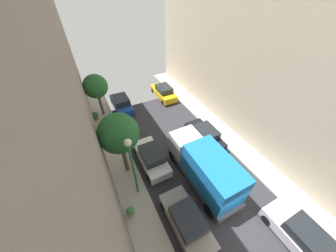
{
  "coord_description": "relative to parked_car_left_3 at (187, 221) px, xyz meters",
  "views": [
    {
      "loc": [
        -5.64,
        -1.59,
        12.08
      ],
      "look_at": [
        0.37,
        10.18,
        0.5
      ],
      "focal_mm": 18.89,
      "sensor_mm": 36.0,
      "label": 1
    }
  ],
  "objects": [
    {
      "name": "parked_car_left_5",
      "position": [
        0.0,
        14.19,
        0.0
      ],
      "size": [
        1.78,
        4.2,
        1.57
      ],
      "color": "#194799",
      "rests_on": "ground"
    },
    {
      "name": "potted_plant_5",
      "position": [
        -2.84,
        2.14,
        -0.11
      ],
      "size": [
        0.51,
        0.51,
        0.85
      ],
      "color": "#B2A899",
      "rests_on": "sidewalk_left"
    },
    {
      "name": "parked_car_right_1",
      "position": [
        5.4,
        -3.69,
        0.0
      ],
      "size": [
        1.78,
        4.2,
        1.57
      ],
      "color": "silver",
      "rests_on": "ground"
    },
    {
      "name": "parked_car_right_2",
      "position": [
        5.4,
        5.59,
        0.0
      ],
      "size": [
        1.78,
        4.2,
        1.57
      ],
      "color": "black",
      "rests_on": "ground"
    },
    {
      "name": "lamp_post",
      "position": [
        -1.9,
        3.51,
        2.92
      ],
      "size": [
        0.44,
        0.44,
        5.27
      ],
      "color": "#26723F",
      "rests_on": "sidewalk_left"
    },
    {
      "name": "sidewalk_right",
      "position": [
        7.7,
        -1.67,
        -0.64
      ],
      "size": [
        2.0,
        44.0,
        0.15
      ],
      "primitive_type": "cube",
      "color": "#B7B2A8",
      "rests_on": "ground"
    },
    {
      "name": "delivery_truck",
      "position": [
        2.7,
        2.15,
        1.07
      ],
      "size": [
        2.26,
        6.6,
        3.38
      ],
      "color": "#4C4C51",
      "rests_on": "ground"
    },
    {
      "name": "ground",
      "position": [
        2.7,
        -1.67,
        -0.72
      ],
      "size": [
        32.0,
        32.0,
        0.0
      ],
      "primitive_type": "plane",
      "color": "#2D2D33"
    },
    {
      "name": "parked_car_right_3",
      "position": [
        5.4,
        14.27,
        0.0
      ],
      "size": [
        1.78,
        4.2,
        1.57
      ],
      "color": "gold",
      "rests_on": "ground"
    },
    {
      "name": "street_tree_2",
      "position": [
        -2.01,
        5.66,
        3.37
      ],
      "size": [
        2.74,
        2.74,
        5.34
      ],
      "color": "brown",
      "rests_on": "sidewalk_left"
    },
    {
      "name": "parked_car_left_4",
      "position": [
        0.0,
        5.46,
        0.0
      ],
      "size": [
        1.78,
        4.2,
        1.57
      ],
      "color": "white",
      "rests_on": "ground"
    },
    {
      "name": "potted_plant_0",
      "position": [
        -2.85,
        10.88,
        -0.1
      ],
      "size": [
        0.58,
        0.58,
        0.85
      ],
      "color": "slate",
      "rests_on": "sidewalk_left"
    },
    {
      "name": "potted_plant_3",
      "position": [
        -3.08,
        13.32,
        -0.09
      ],
      "size": [
        0.66,
        0.66,
        0.9
      ],
      "color": "brown",
      "rests_on": "sidewalk_left"
    },
    {
      "name": "parked_car_left_3",
      "position": [
        0.0,
        0.0,
        0.0
      ],
      "size": [
        1.78,
        4.2,
        1.57
      ],
      "color": "gray",
      "rests_on": "ground"
    },
    {
      "name": "street_tree_0",
      "position": [
        -2.19,
        13.9,
        2.84
      ],
      "size": [
        2.37,
        2.37,
        4.62
      ],
      "color": "brown",
      "rests_on": "sidewalk_left"
    }
  ]
}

